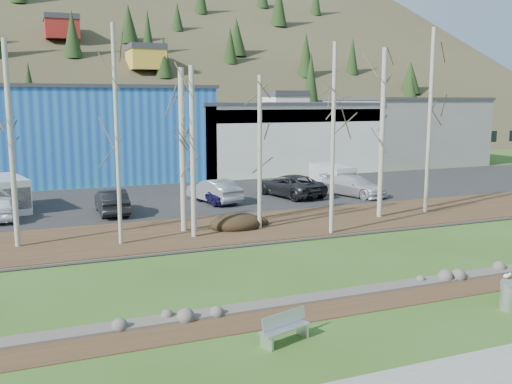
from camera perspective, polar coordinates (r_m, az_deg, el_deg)
name	(u,v)px	position (r m, az deg, el deg)	size (l,w,h in m)	color
ground	(423,320)	(19.65, 16.37, -12.21)	(200.00, 200.00, 0.00)	#315017
footpath	(508,366)	(17.29, 23.88, -15.61)	(80.00, 2.00, 0.04)	slate
dirt_strip	(385,299)	(21.21, 12.79, -10.40)	(80.00, 1.80, 0.03)	#382616
near_bank_rocks	(369,291)	(21.99, 11.27, -9.67)	(80.00, 0.80, 0.50)	#47423D
river	(317,262)	(25.33, 6.12, -7.00)	(80.00, 8.00, 0.90)	#121F2F
far_bank_rocks	(278,241)	(28.88, 2.25, -4.93)	(80.00, 0.80, 0.46)	#47423D
far_bank	(254,227)	(31.72, -0.15, -3.50)	(80.00, 7.00, 0.15)	#382616
parking_lot	(200,197)	(41.45, -5.63, -0.53)	(80.00, 14.00, 0.14)	black
building_blue	(90,132)	(53.54, -16.27, 5.74)	(20.40, 12.24, 8.30)	#1A4BA8
building_white	(273,136)	(58.29, 1.72, 5.62)	(18.36, 12.24, 6.80)	beige
building_grey	(403,130)	(66.41, 14.50, 5.98)	(14.28, 12.24, 7.30)	slate
hillside	(93,35)	(99.40, -15.97, 14.89)	(160.00, 72.00, 35.00)	#312E1C
bench_intact	(285,328)	(17.25, 2.88, -13.39)	(1.76, 0.98, 0.84)	silver
litter_bin	(508,297)	(21.41, 23.87, -9.57)	(0.52, 0.52, 0.90)	silver
seagull	(507,276)	(24.90, 23.81, -7.68)	(0.37, 0.18, 0.27)	gold
dirt_mound	(237,222)	(31.11, -1.96, -3.06)	(2.99, 2.11, 0.59)	black
birch_0	(11,145)	(28.84, -23.29, 4.34)	(0.24, 0.24, 9.65)	beige
birch_1	(117,136)	(27.76, -13.74, 5.44)	(0.19, 0.19, 10.41)	beige
birch_2	(183,151)	(30.04, -7.36, 4.10)	(0.31, 0.31, 8.53)	beige
birch_3	(193,153)	(28.68, -6.34, 3.92)	(0.27, 0.27, 8.57)	beige
birch_4	(260,153)	(30.40, 0.38, 3.91)	(0.24, 0.24, 8.19)	beige
birch_5	(333,140)	(29.56, 7.71, 5.22)	(0.21, 0.21, 9.77)	beige
birch_6	(382,134)	(34.29, 12.49, 5.68)	(0.29, 0.29, 9.84)	beige
birch_7	(430,122)	(36.49, 16.97, 6.74)	(0.25, 0.25, 11.17)	beige
car_0	(2,208)	(36.27, -24.05, -1.44)	(1.68, 4.18, 1.42)	white
car_1	(112,202)	(35.94, -14.24, -0.93)	(1.61, 4.61, 1.52)	black
car_2	(215,194)	(38.54, -4.10, -0.15)	(1.56, 3.87, 1.32)	#1A1545
car_3	(214,191)	(38.92, -4.22, 0.13)	(1.67, 4.80, 1.58)	#A8A9AB
car_4	(290,185)	(41.23, 3.42, 0.66)	(2.65, 5.74, 1.60)	#27272A
car_5	(354,186)	(42.00, 9.75, 0.63)	(2.09, 5.13, 1.49)	silver
van_white	(333,178)	(44.71, 7.75, 1.44)	(1.88, 4.32, 1.87)	silver
van_grey	(6,194)	(38.98, -23.71, -0.20)	(3.05, 5.21, 2.14)	silver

